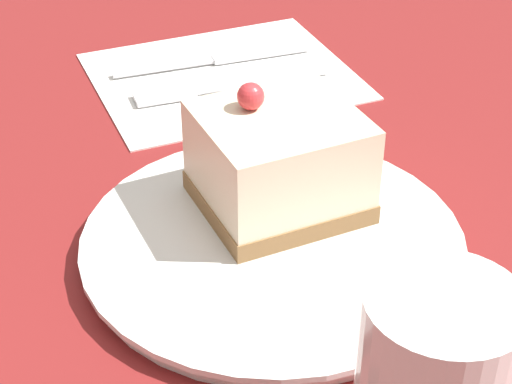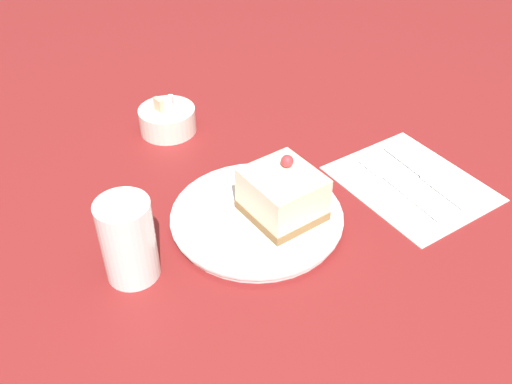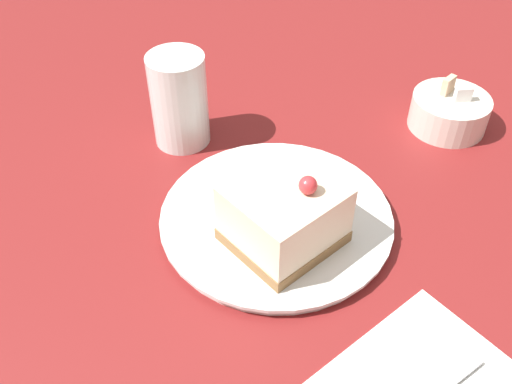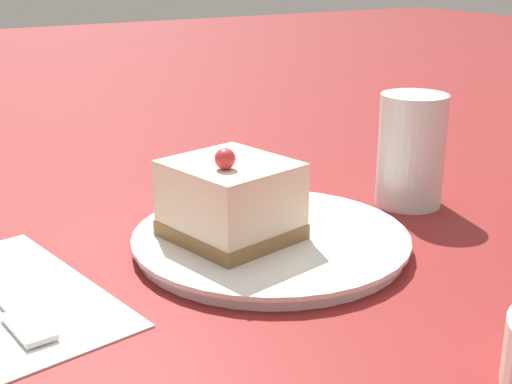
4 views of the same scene
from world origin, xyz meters
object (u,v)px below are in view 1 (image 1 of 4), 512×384
(plate, at_px, (272,244))
(knife, at_px, (231,57))
(fork, at_px, (216,87))
(cake_slice, at_px, (279,162))

(plate, height_order, knife, plate)
(plate, bearing_deg, fork, -0.98)
(plate, distance_m, fork, 0.22)
(plate, height_order, fork, plate)
(cake_slice, xyz_separation_m, knife, (0.24, -0.02, -0.04))
(plate, bearing_deg, cake_slice, -19.27)
(cake_slice, relative_size, fork, 0.68)
(plate, xyz_separation_m, cake_slice, (0.03, -0.01, 0.04))
(plate, distance_m, knife, 0.27)
(plate, distance_m, cake_slice, 0.05)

